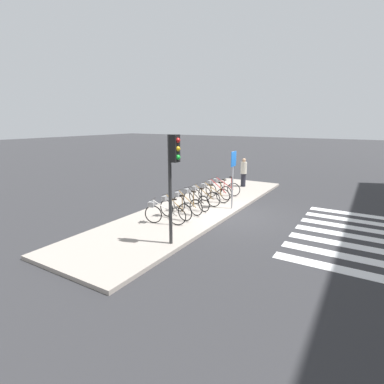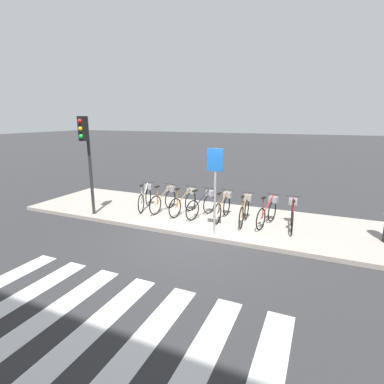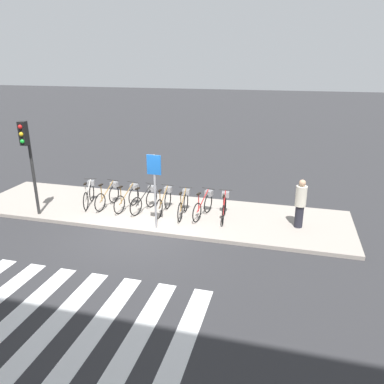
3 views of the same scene
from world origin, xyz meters
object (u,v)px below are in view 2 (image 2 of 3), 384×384
(traffic_light, at_px, (86,145))
(parked_bicycle_7, at_px, (292,214))
(parked_bicycle_1, at_px, (165,199))
(parked_bicycle_4, at_px, (223,206))
(parked_bicycle_3, at_px, (203,204))
(parked_bicycle_5, at_px, (245,209))
(parked_bicycle_6, at_px, (268,211))
(parked_bicycle_2, at_px, (185,201))
(sign_post, at_px, (215,177))
(parked_bicycle_0, at_px, (146,197))

(traffic_light, bearing_deg, parked_bicycle_7, 12.60)
(parked_bicycle_1, relative_size, parked_bicycle_4, 1.00)
(parked_bicycle_1, height_order, parked_bicycle_3, same)
(parked_bicycle_3, height_order, parked_bicycle_4, same)
(parked_bicycle_5, distance_m, parked_bicycle_7, 1.38)
(parked_bicycle_1, relative_size, parked_bicycle_6, 1.01)
(parked_bicycle_1, distance_m, parked_bicycle_2, 0.78)
(parked_bicycle_3, height_order, traffic_light, traffic_light)
(parked_bicycle_5, height_order, sign_post, sign_post)
(sign_post, bearing_deg, parked_bicycle_6, 47.22)
(parked_bicycle_3, height_order, parked_bicycle_6, same)
(parked_bicycle_6, xyz_separation_m, sign_post, (-1.23, -1.33, 1.18))
(parked_bicycle_2, height_order, parked_bicycle_7, same)
(parked_bicycle_0, height_order, parked_bicycle_5, same)
(parked_bicycle_4, relative_size, traffic_light, 0.48)
(parked_bicycle_6, relative_size, parked_bicycle_7, 0.99)
(parked_bicycle_1, bearing_deg, parked_bicycle_2, -2.49)
(parked_bicycle_1, height_order, parked_bicycle_5, same)
(parked_bicycle_2, distance_m, parked_bicycle_5, 2.07)
(traffic_light, bearing_deg, parked_bicycle_1, 35.08)
(parked_bicycle_1, bearing_deg, parked_bicycle_5, -2.32)
(parked_bicycle_0, distance_m, parked_bicycle_2, 1.52)
(parked_bicycle_0, distance_m, parked_bicycle_5, 3.59)
(parked_bicycle_6, relative_size, traffic_light, 0.48)
(parked_bicycle_1, xyz_separation_m, parked_bicycle_7, (4.22, -0.02, 0.00))
(parked_bicycle_0, height_order, traffic_light, traffic_light)
(parked_bicycle_4, height_order, parked_bicycle_6, same)
(parked_bicycle_1, xyz_separation_m, parked_bicycle_4, (2.13, -0.03, 0.00))
(parked_bicycle_1, xyz_separation_m, traffic_light, (-2.00, -1.41, 1.88))
(parked_bicycle_2, distance_m, parked_bicycle_4, 1.35)
(parked_bicycle_6, height_order, traffic_light, traffic_light)
(parked_bicycle_6, relative_size, sign_post, 0.64)
(parked_bicycle_6, distance_m, traffic_light, 6.00)
(parked_bicycle_4, distance_m, parked_bicycle_5, 0.72)
(parked_bicycle_7, bearing_deg, parked_bicycle_1, 179.79)
(parked_bicycle_0, height_order, parked_bicycle_7, same)
(parked_bicycle_5, relative_size, parked_bicycle_6, 1.02)
(parked_bicycle_5, bearing_deg, traffic_light, -165.08)
(parked_bicycle_1, height_order, sign_post, sign_post)
(parked_bicycle_5, bearing_deg, parked_bicycle_1, 177.68)
(parked_bicycle_5, relative_size, parked_bicycle_7, 1.00)
(parked_bicycle_6, bearing_deg, sign_post, -132.78)
(parked_bicycle_2, bearing_deg, parked_bicycle_5, -2.26)
(parked_bicycle_3, relative_size, parked_bicycle_7, 0.97)
(parked_bicycle_0, distance_m, parked_bicycle_4, 2.87)
(parked_bicycle_0, distance_m, parked_bicycle_6, 4.27)
(parked_bicycle_4, relative_size, parked_bicycle_6, 1.02)
(parked_bicycle_4, bearing_deg, traffic_light, -161.56)
(parked_bicycle_3, relative_size, parked_bicycle_6, 0.99)
(parked_bicycle_4, distance_m, parked_bicycle_6, 1.40)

